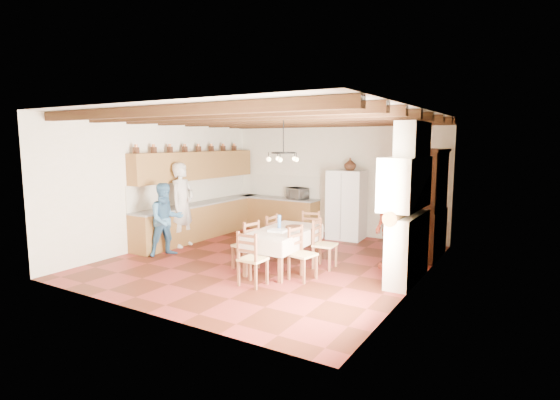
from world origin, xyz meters
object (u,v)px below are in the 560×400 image
at_px(hutch, 429,204).
at_px(chair_left_near, 245,244).
at_px(chair_right_near, 303,254).
at_px(microwave, 297,193).
at_px(person_woman_red, 392,227).
at_px(person_man, 182,205).
at_px(chair_left_far, 265,237).
at_px(chair_end_near, 253,258).
at_px(dining_table, 283,234).
at_px(person_woman_blue, 166,220).
at_px(refrigerator, 346,205).
at_px(chair_right_far, 325,244).
at_px(chair_end_far, 309,234).

height_order(hutch, chair_left_near, hutch).
xyz_separation_m(chair_right_near, microwave, (-2.14, 3.67, 0.57)).
bearing_deg(person_woman_red, person_man, -62.40).
xyz_separation_m(chair_right_near, person_man, (-3.62, 0.78, 0.51)).
relative_size(chair_left_near, chair_left_far, 1.00).
xyz_separation_m(chair_left_far, chair_right_near, (1.33, -0.81, 0.00)).
relative_size(chair_left_far, chair_end_near, 1.00).
bearing_deg(chair_left_far, person_man, -87.58).
relative_size(hutch, dining_table, 1.28).
bearing_deg(person_woman_blue, refrigerator, -12.15).
relative_size(hutch, person_woman_blue, 1.46).
bearing_deg(chair_right_near, hutch, -19.62).
height_order(refrigerator, hutch, hutch).
bearing_deg(chair_right_near, dining_table, 67.70).
bearing_deg(chair_right_far, person_man, 87.63).
bearing_deg(chair_end_far, hutch, 11.51).
distance_m(chair_right_near, chair_end_near, 0.92).
height_order(person_man, microwave, person_man).
distance_m(dining_table, chair_left_near, 0.77).
relative_size(chair_end_far, microwave, 1.73).
bearing_deg(person_man, person_woman_blue, -166.95).
relative_size(chair_end_near, chair_end_far, 1.00).
height_order(hutch, chair_right_near, hutch).
bearing_deg(chair_end_near, chair_right_near, -129.00).
distance_m(chair_end_far, person_man, 3.10).
bearing_deg(person_woman_blue, chair_end_far, -34.56).
height_order(chair_right_near, chair_right_far, same).
relative_size(chair_left_far, person_woman_blue, 0.61).
distance_m(person_woman_red, microwave, 3.93).
relative_size(dining_table, chair_end_far, 1.88).
relative_size(chair_left_near, person_man, 0.49).
xyz_separation_m(person_woman_red, microwave, (-3.28, 2.15, 0.24)).
bearing_deg(chair_end_near, refrigerator, -88.65).
distance_m(chair_right_near, chair_right_far, 0.87).
relative_size(chair_right_near, person_woman_blue, 0.61).
relative_size(dining_table, chair_right_near, 1.88).
distance_m(chair_left_far, chair_right_near, 1.56).
bearing_deg(chair_end_near, microwave, -69.89).
bearing_deg(hutch, chair_right_far, -128.58).
height_order(chair_right_near, person_man, person_man).
bearing_deg(chair_left_near, hutch, 145.35).
bearing_deg(chair_left_far, chair_end_far, 139.16).
height_order(chair_end_near, person_woman_red, person_woman_red).
height_order(chair_left_near, microwave, microwave).
bearing_deg(microwave, chair_end_near, -50.98).
xyz_separation_m(hutch, person_man, (-5.18, -1.96, -0.17)).
bearing_deg(chair_end_near, hutch, -121.25).
relative_size(chair_right_near, microwave, 1.73).
height_order(refrigerator, chair_right_far, refrigerator).
xyz_separation_m(chair_end_far, person_woman_blue, (-2.66, -1.58, 0.31)).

